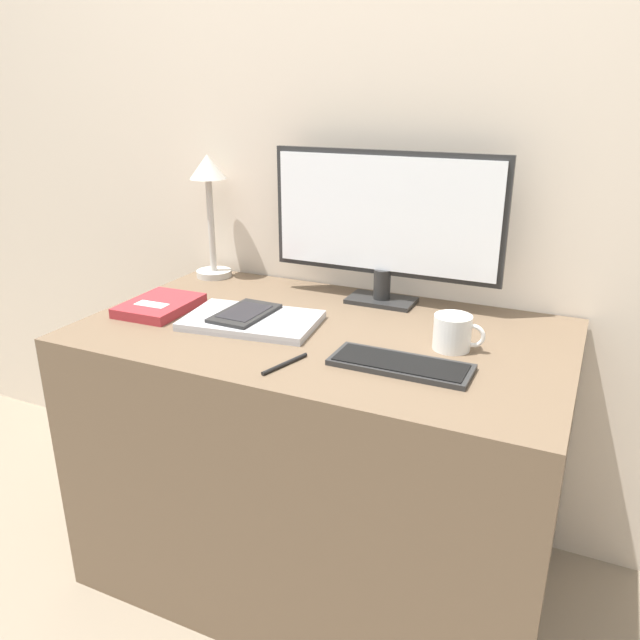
{
  "coord_description": "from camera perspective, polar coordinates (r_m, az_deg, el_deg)",
  "views": [
    {
      "loc": [
        0.61,
        -1.13,
        1.3
      ],
      "look_at": [
        0.03,
        0.1,
        0.8
      ],
      "focal_mm": 35.0,
      "sensor_mm": 36.0,
      "label": 1
    }
  ],
  "objects": [
    {
      "name": "monitor",
      "position": [
        1.7,
        5.93,
        9.0
      ],
      "size": [
        0.65,
        0.11,
        0.41
      ],
      "color": "#262626",
      "rests_on": "desk"
    },
    {
      "name": "coffee_mug",
      "position": [
        1.46,
        12.09,
        -1.13
      ],
      "size": [
        0.12,
        0.09,
        0.08
      ],
      "color": "white",
      "rests_on": "desk"
    },
    {
      "name": "notebook",
      "position": [
        1.74,
        -14.44,
        1.29
      ],
      "size": [
        0.17,
        0.22,
        0.03
      ],
      "color": "maroon",
      "rests_on": "desk"
    },
    {
      "name": "pen",
      "position": [
        1.35,
        -3.23,
        -4.02
      ],
      "size": [
        0.05,
        0.13,
        0.01
      ],
      "color": "black",
      "rests_on": "desk"
    },
    {
      "name": "ereader",
      "position": [
        1.61,
        -6.89,
        0.63
      ],
      "size": [
        0.12,
        0.19,
        0.01
      ],
      "color": "black",
      "rests_on": "laptop"
    },
    {
      "name": "desk",
      "position": [
        1.72,
        0.25,
        -12.3
      ],
      "size": [
        1.2,
        0.71,
        0.74
      ],
      "color": "brown",
      "rests_on": "ground_plane"
    },
    {
      "name": "keyboard",
      "position": [
        1.35,
        7.39,
        -4.05
      ],
      "size": [
        0.3,
        0.12,
        0.01
      ],
      "color": "#282828",
      "rests_on": "desk"
    },
    {
      "name": "ground_plane",
      "position": [
        1.82,
        -2.53,
        -25.06
      ],
      "size": [
        10.0,
        10.0,
        0.0
      ],
      "primitive_type": "plane",
      "color": "gray"
    },
    {
      "name": "desk_lamp",
      "position": [
        1.97,
        -10.1,
        11.28
      ],
      "size": [
        0.11,
        0.11,
        0.38
      ],
      "color": "#BCB7AD",
      "rests_on": "desk"
    },
    {
      "name": "laptop",
      "position": [
        1.59,
        -6.26,
        -0.05
      ],
      "size": [
        0.36,
        0.25,
        0.02
      ],
      "color": "#A3A3A8",
      "rests_on": "desk"
    },
    {
      "name": "wall_back",
      "position": [
        1.81,
        5.62,
        17.14
      ],
      "size": [
        3.6,
        0.05,
        2.4
      ],
      "color": "beige",
      "rests_on": "ground_plane"
    }
  ]
}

